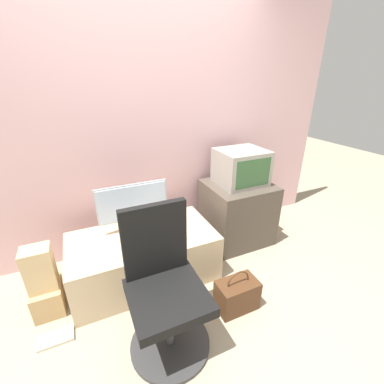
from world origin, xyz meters
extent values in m
plane|color=tan|center=(0.00, 0.00, 0.00)|extent=(12.00, 12.00, 0.00)
cube|color=beige|center=(0.00, 1.32, 1.30)|extent=(4.40, 0.05, 2.60)
cube|color=#CCB289|center=(-0.21, 0.74, 0.22)|extent=(1.26, 0.67, 0.45)
cube|color=#4C4238|center=(0.90, 0.93, 0.34)|extent=(0.68, 0.62, 0.68)
cylinder|color=#B2B2B7|center=(-0.24, 0.88, 0.46)|extent=(0.19, 0.19, 0.02)
cylinder|color=#B2B2B7|center=(-0.24, 0.88, 0.52)|extent=(0.10, 0.10, 0.10)
cube|color=#B2B2B7|center=(-0.24, 0.89, 0.72)|extent=(0.62, 0.01, 0.34)
cube|color=silver|center=(-0.24, 0.88, 0.72)|extent=(0.59, 0.02, 0.31)
cube|color=silver|center=(-0.20, 0.66, 0.45)|extent=(0.32, 0.10, 0.01)
ellipsoid|color=silver|center=(0.02, 0.69, 0.46)|extent=(0.05, 0.03, 0.04)
cube|color=gray|center=(0.92, 0.95, 0.86)|extent=(0.48, 0.43, 0.36)
cube|color=#335B33|center=(0.92, 0.74, 0.86)|extent=(0.40, 0.01, 0.28)
cylinder|color=#333333|center=(-0.24, 0.00, 0.01)|extent=(0.55, 0.55, 0.03)
cylinder|color=#4C4C51|center=(-0.24, 0.00, 0.22)|extent=(0.05, 0.05, 0.38)
cube|color=black|center=(-0.24, 0.00, 0.45)|extent=(0.48, 0.48, 0.07)
cube|color=black|center=(-0.24, 0.22, 0.74)|extent=(0.43, 0.05, 0.52)
cube|color=tan|center=(-1.01, 0.69, 0.12)|extent=(0.22, 0.27, 0.23)
cube|color=#D1B27F|center=(-1.01, 0.69, 0.41)|extent=(0.20, 0.16, 0.36)
cube|color=#4C2D19|center=(0.36, 0.09, 0.13)|extent=(0.33, 0.20, 0.25)
torus|color=#4C2D19|center=(0.36, 0.09, 0.27)|extent=(0.19, 0.01, 0.19)
cube|color=beige|center=(-0.97, 0.38, 0.01)|extent=(0.24, 0.13, 0.02)
camera|label=1|loc=(-0.60, -1.15, 1.72)|focal=24.00mm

